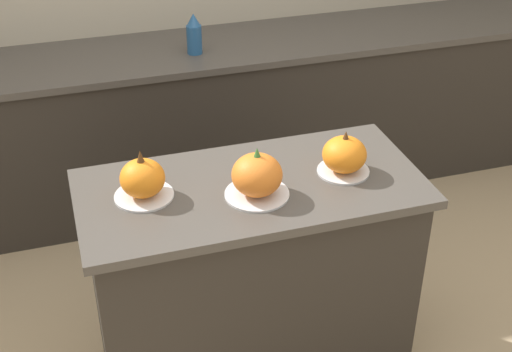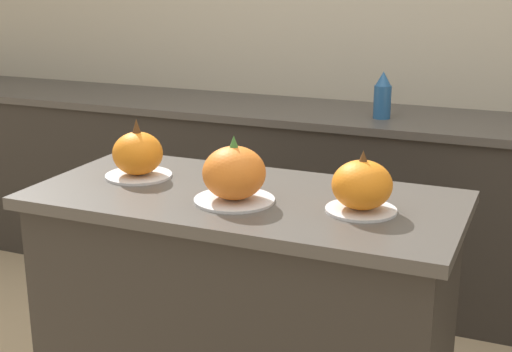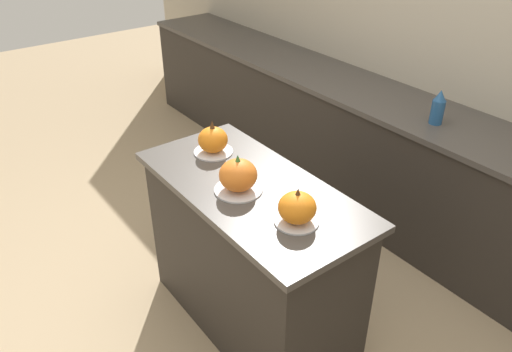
{
  "view_description": "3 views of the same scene",
  "coord_description": "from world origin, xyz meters",
  "px_view_note": "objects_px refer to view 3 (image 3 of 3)",
  "views": [
    {
      "loc": [
        -0.61,
        -2.04,
        2.25
      ],
      "look_at": [
        0.01,
        -0.02,
        0.94
      ],
      "focal_mm": 50.0,
      "sensor_mm": 36.0,
      "label": 1
    },
    {
      "loc": [
        0.79,
        -1.78,
        1.51
      ],
      "look_at": [
        0.04,
        -0.02,
        0.96
      ],
      "focal_mm": 50.0,
      "sensor_mm": 36.0,
      "label": 2
    },
    {
      "loc": [
        1.59,
        -1.17,
        2.15
      ],
      "look_at": [
        0.08,
        -0.03,
        0.99
      ],
      "focal_mm": 35.0,
      "sensor_mm": 36.0,
      "label": 3
    }
  ],
  "objects_px": {
    "pumpkin_cake_left": "(213,141)",
    "pumpkin_cake_right": "(297,209)",
    "bottle_tall": "(438,108)",
    "pumpkin_cake_center": "(238,176)"
  },
  "relations": [
    {
      "from": "pumpkin_cake_left",
      "to": "pumpkin_cake_center",
      "type": "distance_m",
      "value": 0.39
    },
    {
      "from": "bottle_tall",
      "to": "pumpkin_cake_right",
      "type": "bearing_deg",
      "value": -78.97
    },
    {
      "from": "pumpkin_cake_left",
      "to": "pumpkin_cake_center",
      "type": "relative_size",
      "value": 0.91
    },
    {
      "from": "pumpkin_cake_left",
      "to": "pumpkin_cake_right",
      "type": "bearing_deg",
      "value": -4.1
    },
    {
      "from": "pumpkin_cake_center",
      "to": "bottle_tall",
      "type": "distance_m",
      "value": 1.36
    },
    {
      "from": "pumpkin_cake_left",
      "to": "bottle_tall",
      "type": "bearing_deg",
      "value": 69.55
    },
    {
      "from": "pumpkin_cake_left",
      "to": "pumpkin_cake_center",
      "type": "xyz_separation_m",
      "value": [
        0.38,
        -0.11,
        0.01
      ]
    },
    {
      "from": "pumpkin_cake_right",
      "to": "bottle_tall",
      "type": "bearing_deg",
      "value": 101.03
    },
    {
      "from": "pumpkin_cake_left",
      "to": "bottle_tall",
      "type": "distance_m",
      "value": 1.34
    },
    {
      "from": "pumpkin_cake_left",
      "to": "bottle_tall",
      "type": "xyz_separation_m",
      "value": [
        0.47,
        1.25,
        0.02
      ]
    }
  ]
}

